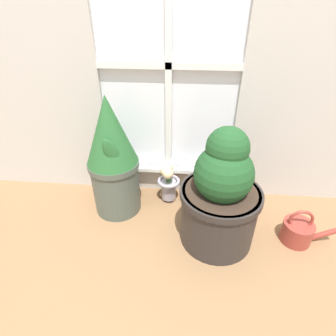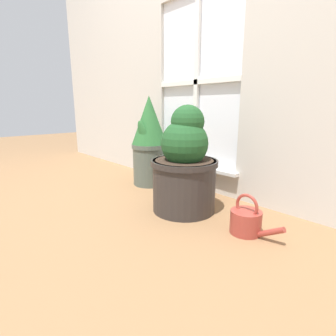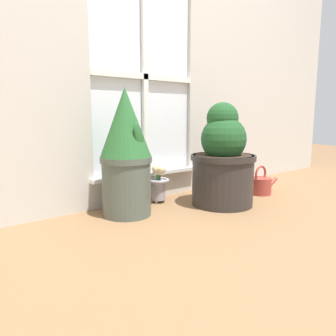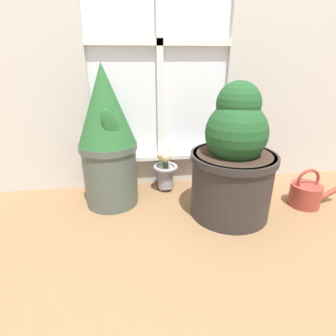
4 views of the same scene
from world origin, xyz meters
name	(u,v)px [view 1 (image 1 of 4)]	position (x,y,z in m)	size (l,w,h in m)	color
ground_plane	(157,268)	(0.00, 0.00, 0.00)	(10.00, 10.00, 0.00)	olive
potted_plant_left	(113,157)	(-0.29, 0.42, 0.36)	(0.29, 0.29, 0.71)	#4C564C
potted_plant_right	(220,197)	(0.29, 0.23, 0.27)	(0.40, 0.40, 0.64)	#2D2826
flower_vase	(168,182)	(0.01, 0.52, 0.14)	(0.14, 0.14, 0.27)	#99939E
watering_can	(298,231)	(0.72, 0.24, 0.07)	(0.28, 0.16, 0.21)	#99382D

